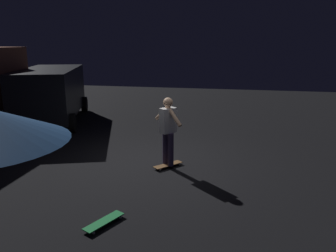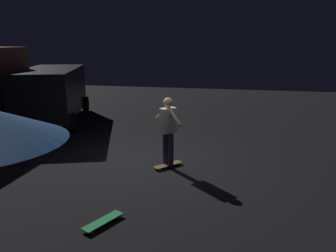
% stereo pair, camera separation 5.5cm
% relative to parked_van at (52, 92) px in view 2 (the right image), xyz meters
% --- Properties ---
extents(ground_plane, '(28.00, 28.00, 0.00)m').
position_rel_parked_van_xyz_m(ground_plane, '(-3.69, -4.98, -1.16)').
color(ground_plane, black).
extents(parked_van, '(4.97, 3.41, 2.03)m').
position_rel_parked_van_xyz_m(parked_van, '(0.00, 0.00, 0.00)').
color(parked_van, black).
rests_on(parked_van, ground_plane).
extents(skateboard_ridden, '(0.72, 0.66, 0.07)m').
position_rel_parked_van_xyz_m(skateboard_ridden, '(-3.82, -5.31, -1.11)').
color(skateboard_ridden, olive).
rests_on(skateboard_ridden, ground_plane).
extents(skateboard_spare, '(0.79, 0.52, 0.07)m').
position_rel_parked_van_xyz_m(skateboard_spare, '(-6.62, -4.77, -1.11)').
color(skateboard_spare, green).
rests_on(skateboard_spare, ground_plane).
extents(skater, '(0.71, 0.80, 1.67)m').
position_rel_parked_van_xyz_m(skater, '(-3.82, -5.31, -0.12)').
color(skater, '#382D4C').
rests_on(skater, skateboard_ridden).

